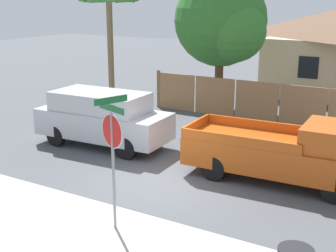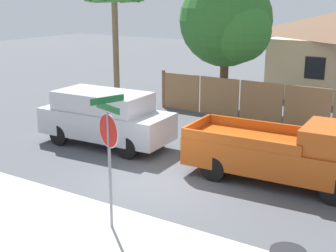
# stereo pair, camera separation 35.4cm
# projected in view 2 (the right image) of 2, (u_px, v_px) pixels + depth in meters

# --- Properties ---
(ground_plane) EXTENTS (80.00, 80.00, 0.00)m
(ground_plane) POSITION_uv_depth(u_px,v_px,m) (161.00, 182.00, 13.77)
(ground_plane) COLOR #4C4F54
(sidewalk_strip) EXTENTS (36.00, 3.20, 0.01)m
(sidewalk_strip) POSITION_uv_depth(u_px,v_px,m) (77.00, 233.00, 10.83)
(sidewalk_strip) COLOR beige
(sidewalk_strip) RESTS_ON ground
(wooden_fence) EXTENTS (14.13, 0.12, 1.82)m
(wooden_fence) POSITION_uv_depth(u_px,v_px,m) (307.00, 107.00, 19.20)
(wooden_fence) COLOR #997047
(wooden_fence) RESTS_ON ground
(oak_tree) EXTENTS (4.49, 4.27, 6.34)m
(oak_tree) POSITION_uv_depth(u_px,v_px,m) (229.00, 23.00, 21.29)
(oak_tree) COLOR brown
(oak_tree) RESTS_ON ground
(palm_tree) EXTENTS (2.69, 2.90, 5.45)m
(palm_tree) POSITION_uv_depth(u_px,v_px,m) (115.00, 9.00, 21.65)
(palm_tree) COLOR brown
(palm_tree) RESTS_ON ground
(red_suv) EXTENTS (4.97, 2.15, 1.98)m
(red_suv) POSITION_uv_depth(u_px,v_px,m) (105.00, 117.00, 16.91)
(red_suv) COLOR #B7B7BC
(red_suv) RESTS_ON ground
(orange_pickup) EXTENTS (5.65, 2.28, 1.88)m
(orange_pickup) POSITION_uv_depth(u_px,v_px,m) (290.00, 154.00, 13.47)
(orange_pickup) COLOR #B74C14
(orange_pickup) RESTS_ON ground
(stop_sign) EXTENTS (0.90, 0.81, 3.17)m
(stop_sign) POSITION_uv_depth(u_px,v_px,m) (109.00, 140.00, 10.54)
(stop_sign) COLOR gray
(stop_sign) RESTS_ON ground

